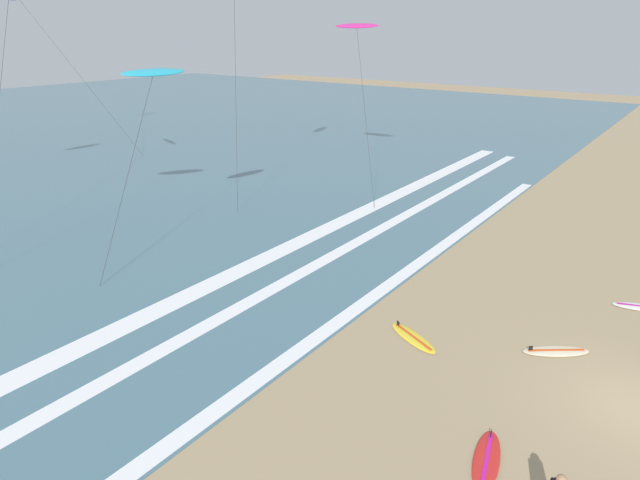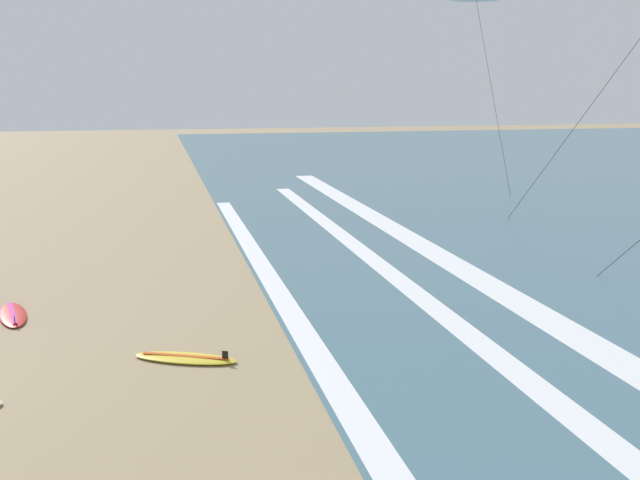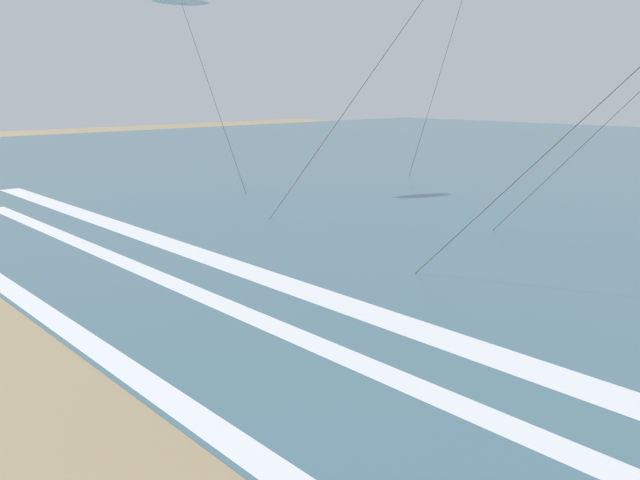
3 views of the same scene
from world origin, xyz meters
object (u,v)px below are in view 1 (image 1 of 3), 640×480
surfboard_foreground_flat (413,338)px  kite_magenta_high_left (357,27)px  surfboard_right_spare (486,460)px  surfboard_near_water (556,351)px  kite_cyan_high_right (153,73)px

surfboard_foreground_flat → kite_magenta_high_left: kite_magenta_high_left is taller
kite_magenta_high_left → surfboard_right_spare: bearing=-140.3°
surfboard_near_water → kite_cyan_high_right: bearing=89.6°
surfboard_right_spare → surfboard_near_water: size_ratio=1.08×
kite_magenta_high_left → kite_cyan_high_right: size_ratio=1.26×
surfboard_right_spare → surfboard_near_water: bearing=-1.3°
surfboard_right_spare → kite_cyan_high_right: (5.84, 18.85, 7.51)m
surfboard_right_spare → kite_magenta_high_left: bearing=39.7°
surfboard_foreground_flat → surfboard_near_water: same height
surfboard_foreground_flat → kite_cyan_high_right: kite_cyan_high_right is taller
surfboard_right_spare → kite_magenta_high_left: kite_magenta_high_left is taller
surfboard_right_spare → kite_magenta_high_left: size_ratio=0.22×
surfboard_right_spare → kite_magenta_high_left: (21.44, 17.82, 9.55)m
kite_magenta_high_left → kite_cyan_high_right: kite_magenta_high_left is taller
surfboard_foreground_flat → kite_magenta_high_left: 24.50m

